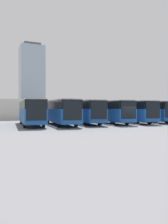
{
  "coord_description": "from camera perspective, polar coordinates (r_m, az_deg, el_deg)",
  "views": [
    {
      "loc": [
        16.45,
        23.27,
        2.21
      ],
      "look_at": [
        3.91,
        -5.91,
        1.75
      ],
      "focal_mm": 35.0,
      "sensor_mm": 36.0,
      "label": 1
    }
  ],
  "objects": [
    {
      "name": "ground_plane",
      "position": [
        28.58,
        11.99,
        -3.62
      ],
      "size": [
        600.0,
        600.0,
        0.0
      ],
      "primitive_type": "plane",
      "color": "slate"
    },
    {
      "name": "bus_0",
      "position": [
        40.22,
        20.69,
        0.31
      ],
      "size": [
        3.31,
        12.0,
        3.37
      ],
      "rotation": [
        0.0,
        0.0,
        -0.07
      ],
      "color": "#19519E",
      "rests_on": "ground_plane"
    },
    {
      "name": "curb_divider_0",
      "position": [
        37.69,
        20.44,
        -2.46
      ],
      "size": [
        0.73,
        6.82,
        0.15
      ],
      "primitive_type": "cube",
      "rotation": [
        0.0,
        0.0,
        -0.07
      ],
      "color": "#B2B2AD",
      "rests_on": "ground_plane"
    },
    {
      "name": "bus_1",
      "position": [
        38.03,
        16.05,
        0.3
      ],
      "size": [
        3.31,
        12.0,
        3.37
      ],
      "rotation": [
        0.0,
        0.0,
        -0.07
      ],
      "color": "#19519E",
      "rests_on": "ground_plane"
    },
    {
      "name": "curb_divider_1",
      "position": [
        35.53,
        15.44,
        -2.64
      ],
      "size": [
        0.73,
        6.82,
        0.15
      ],
      "primitive_type": "cube",
      "rotation": [
        0.0,
        0.0,
        -0.07
      ],
      "color": "#B2B2AD",
      "rests_on": "ground_plane"
    },
    {
      "name": "bus_2",
      "position": [
        35.25,
        11.84,
        0.28
      ],
      "size": [
        3.31,
        12.0,
        3.37
      ],
      "rotation": [
        0.0,
        0.0,
        -0.07
      ],
      "color": "#19519E",
      "rests_on": "ground_plane"
    },
    {
      "name": "curb_divider_2",
      "position": [
        32.79,
        10.86,
        -2.91
      ],
      "size": [
        0.73,
        6.82,
        0.15
      ],
      "primitive_type": "cube",
      "rotation": [
        0.0,
        0.0,
        -0.07
      ],
      "color": "#B2B2AD",
      "rests_on": "ground_plane"
    },
    {
      "name": "bus_3",
      "position": [
        33.27,
        6.37,
        0.26
      ],
      "size": [
        3.31,
        12.0,
        3.37
      ],
      "rotation": [
        0.0,
        0.0,
        -0.07
      ],
      "color": "#19519E",
      "rests_on": "ground_plane"
    },
    {
      "name": "curb_divider_3",
      "position": [
        30.88,
        4.89,
        -3.13
      ],
      "size": [
        0.73,
        6.82,
        0.15
      ],
      "primitive_type": "cube",
      "rotation": [
        0.0,
        0.0,
        -0.07
      ],
      "color": "#B2B2AD",
      "rests_on": "ground_plane"
    },
    {
      "name": "bus_4",
      "position": [
        32.23,
        -0.2,
        0.25
      ],
      "size": [
        3.31,
        12.0,
        3.37
      ],
      "rotation": [
        0.0,
        0.0,
        -0.07
      ],
      "color": "#19519E",
      "rests_on": "ground_plane"
    },
    {
      "name": "curb_divider_4",
      "position": [
        29.96,
        -2.24,
        -3.25
      ],
      "size": [
        0.73,
        6.82,
        0.15
      ],
      "primitive_type": "cube",
      "rotation": [
        0.0,
        0.0,
        -0.07
      ],
      "color": "#B2B2AD",
      "rests_on": "ground_plane"
    },
    {
      "name": "bus_5",
      "position": [
        29.93,
        -6.16,
        0.2
      ],
      "size": [
        3.31,
        12.0,
        3.37
      ],
      "rotation": [
        0.0,
        0.0,
        -0.07
      ],
      "color": "#19519E",
      "rests_on": "ground_plane"
    },
    {
      "name": "curb_divider_5",
      "position": [
        27.81,
        -8.85,
        -3.58
      ],
      "size": [
        0.73,
        6.82,
        0.15
      ],
      "primitive_type": "cube",
      "rotation": [
        0.0,
        0.0,
        -0.07
      ],
      "color": "#B2B2AD",
      "rests_on": "ground_plane"
    },
    {
      "name": "bus_6",
      "position": [
        29.88,
        -13.66,
        0.18
      ],
      "size": [
        3.31,
        12.0,
        3.37
      ],
      "rotation": [
        0.0,
        0.0,
        -0.07
      ],
      "color": "#19519E",
      "rests_on": "ground_plane"
    },
    {
      "name": "station_building",
      "position": [
        51.06,
        -4.47,
        0.7
      ],
      "size": [
        44.98,
        11.19,
        4.11
      ],
      "color": "beige",
      "rests_on": "ground_plane"
    },
    {
      "name": "office_tower",
      "position": [
        184.88,
        -13.53,
        8.47
      ],
      "size": [
        18.72,
        18.72,
        54.91
      ],
      "color": "#93A8B7",
      "rests_on": "ground_plane"
    }
  ]
}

